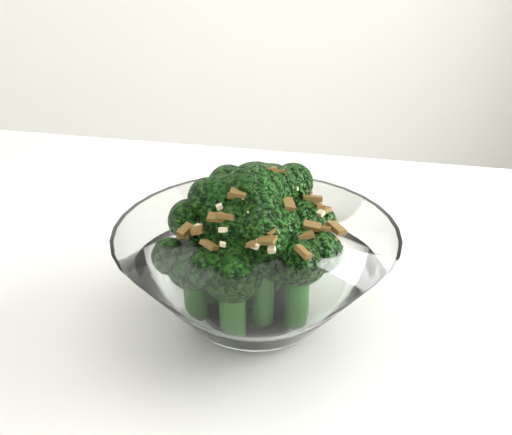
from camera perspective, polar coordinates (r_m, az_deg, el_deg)
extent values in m
cube|color=white|center=(0.59, -5.74, -8.42)|extent=(1.42, 1.21, 0.04)
cylinder|color=white|center=(1.28, -23.91, -9.75)|extent=(0.04, 0.04, 0.71)
cylinder|color=white|center=(0.54, 0.00, -9.40)|extent=(0.10, 0.10, 0.01)
cylinder|color=#1C5015|center=(0.50, 0.00, -4.24)|extent=(0.02, 0.02, 0.09)
sphere|color=#15440C|center=(0.48, 0.00, 2.17)|extent=(0.06, 0.06, 0.06)
cylinder|color=#1C5015|center=(0.53, 1.34, -3.19)|extent=(0.02, 0.02, 0.09)
sphere|color=#15440C|center=(0.50, 1.41, 2.44)|extent=(0.05, 0.05, 0.05)
cylinder|color=#1C5015|center=(0.51, -2.69, -4.37)|extent=(0.02, 0.02, 0.08)
sphere|color=#15440C|center=(0.49, -2.83, 1.25)|extent=(0.06, 0.06, 0.06)
cylinder|color=#1C5015|center=(0.49, 0.62, -6.65)|extent=(0.02, 0.02, 0.08)
sphere|color=#15440C|center=(0.46, 0.65, -1.12)|extent=(0.05, 0.05, 0.05)
cylinder|color=#1C5015|center=(0.52, 4.25, -5.23)|extent=(0.02, 0.02, 0.06)
sphere|color=#15440C|center=(0.50, 4.43, -0.87)|extent=(0.05, 0.05, 0.05)
cylinder|color=#1C5015|center=(0.52, -4.58, -5.27)|extent=(0.02, 0.02, 0.06)
sphere|color=#15440C|center=(0.50, -4.76, -1.05)|extent=(0.05, 0.05, 0.05)
cylinder|color=#1C5015|center=(0.49, 4.12, -8.10)|extent=(0.02, 0.02, 0.06)
sphere|color=#15440C|center=(0.47, 4.29, -3.94)|extent=(0.05, 0.05, 0.05)
cylinder|color=#1C5015|center=(0.48, -2.54, -8.56)|extent=(0.02, 0.02, 0.06)
sphere|color=#15440C|center=(0.46, -2.64, -4.55)|extent=(0.05, 0.05, 0.05)
cylinder|color=#1C5015|center=(0.56, 4.47, -4.08)|extent=(0.02, 0.02, 0.05)
sphere|color=#15440C|center=(0.54, 4.60, -0.92)|extent=(0.04, 0.04, 0.04)
cylinder|color=#1C5015|center=(0.50, -6.08, -7.92)|extent=(0.02, 0.02, 0.04)
sphere|color=#15440C|center=(0.48, -6.28, -4.62)|extent=(0.05, 0.05, 0.05)
cylinder|color=#1C5015|center=(0.56, -0.40, -3.56)|extent=(0.02, 0.02, 0.05)
sphere|color=#15440C|center=(0.54, -0.41, -0.31)|extent=(0.04, 0.04, 0.04)
cylinder|color=#1C5015|center=(0.48, -2.23, -9.47)|extent=(0.02, 0.02, 0.05)
sphere|color=#15440C|center=(0.45, -2.32, -5.54)|extent=(0.05, 0.05, 0.05)
cube|color=olive|center=(0.46, 3.27, 1.39)|extent=(0.01, 0.02, 0.01)
cube|color=olive|center=(0.50, -5.23, 1.71)|extent=(0.02, 0.02, 0.01)
cube|color=olive|center=(0.44, -4.71, -2.74)|extent=(0.02, 0.02, 0.01)
cube|color=olive|center=(0.52, 1.41, 3.57)|extent=(0.02, 0.02, 0.01)
cube|color=olive|center=(0.51, 1.13, 4.08)|extent=(0.01, 0.02, 0.01)
cube|color=olive|center=(0.51, -3.93, 2.58)|extent=(0.02, 0.01, 0.01)
cube|color=olive|center=(0.52, -4.02, 2.40)|extent=(0.02, 0.02, 0.01)
cube|color=olive|center=(0.54, -2.59, 3.06)|extent=(0.02, 0.02, 0.01)
cube|color=olive|center=(0.45, -5.90, -1.18)|extent=(0.01, 0.02, 0.01)
cube|color=olive|center=(0.49, 6.13, 1.23)|extent=(0.01, 0.02, 0.01)
cube|color=olive|center=(0.47, 8.04, -1.05)|extent=(0.02, 0.02, 0.01)
cube|color=olive|center=(0.43, -0.16, -2.53)|extent=(0.02, 0.02, 0.01)
cube|color=olive|center=(0.50, 1.27, 4.33)|extent=(0.02, 0.02, 0.01)
cube|color=olive|center=(0.48, -4.00, 3.16)|extent=(0.02, 0.02, 0.01)
cube|color=olive|center=(0.49, -5.56, 2.17)|extent=(0.02, 0.02, 0.01)
cube|color=olive|center=(0.49, -0.46, 4.39)|extent=(0.01, 0.01, 0.01)
cube|color=olive|center=(0.49, 5.65, 1.91)|extent=(0.02, 0.01, 0.01)
cube|color=olive|center=(0.43, 1.09, -2.28)|extent=(0.02, 0.02, 0.01)
cube|color=olive|center=(0.46, -7.09, -1.21)|extent=(0.01, 0.01, 0.01)
cube|color=olive|center=(0.51, 4.61, 2.42)|extent=(0.02, 0.02, 0.01)
cube|color=olive|center=(0.45, 4.98, -1.84)|extent=(0.01, 0.01, 0.01)
cube|color=olive|center=(0.51, -3.78, 3.26)|extent=(0.02, 0.02, 0.01)
cube|color=olive|center=(0.48, -2.90, 3.84)|extent=(0.01, 0.01, 0.01)
cube|color=olive|center=(0.49, 6.69, 0.81)|extent=(0.02, 0.02, 0.01)
cube|color=olive|center=(0.52, 2.76, 3.42)|extent=(0.02, 0.01, 0.01)
cube|color=olive|center=(0.48, -3.18, 3.67)|extent=(0.01, 0.01, 0.01)
cube|color=olive|center=(0.44, 1.57, -1.17)|extent=(0.01, 0.01, 0.01)
cube|color=olive|center=(0.46, -1.81, 2.26)|extent=(0.02, 0.01, 0.00)
cube|color=olive|center=(0.50, -0.49, 4.53)|extent=(0.01, 0.01, 0.01)
cube|color=olive|center=(0.46, 7.22, -2.23)|extent=(0.01, 0.02, 0.01)
cube|color=olive|center=(0.52, -1.02, 3.30)|extent=(0.01, 0.02, 0.01)
cube|color=olive|center=(0.50, -5.77, 2.07)|extent=(0.02, 0.01, 0.01)
cube|color=olive|center=(0.46, 1.11, 4.78)|extent=(0.02, 0.01, 0.01)
cube|color=olive|center=(0.46, 5.60, -0.84)|extent=(0.02, 0.01, 0.01)
cube|color=olive|center=(0.47, 1.83, 4.58)|extent=(0.02, 0.01, 0.01)
cube|color=olive|center=(0.43, 4.73, -3.46)|extent=(0.01, 0.02, 0.01)
cube|color=olive|center=(0.45, -1.79, 2.48)|extent=(0.02, 0.01, 0.01)
cube|color=olive|center=(0.45, -2.97, 0.20)|extent=(0.02, 0.02, 0.01)
cube|color=olive|center=(0.45, -3.81, 0.01)|extent=(0.02, 0.01, 0.01)
cube|color=olive|center=(0.50, 3.16, 2.96)|extent=(0.01, 0.01, 0.01)
cube|color=olive|center=(0.47, 6.91, -1.03)|extent=(0.02, 0.02, 0.01)
cube|color=olive|center=(0.47, -7.28, -1.60)|extent=(0.01, 0.02, 0.01)
cube|color=beige|center=(0.49, -2.71, 4.15)|extent=(0.01, 0.01, 0.01)
cube|color=beige|center=(0.44, 1.59, -2.40)|extent=(0.01, 0.01, 0.00)
cube|color=beige|center=(0.47, -4.20, 2.18)|extent=(0.01, 0.01, 0.01)
cube|color=beige|center=(0.48, 3.89, 2.88)|extent=(0.01, 0.01, 0.00)
cube|color=beige|center=(0.43, 1.58, -3.22)|extent=(0.01, 0.01, 0.01)
cube|color=beige|center=(0.43, -0.08, -2.85)|extent=(0.01, 0.01, 0.01)
cube|color=beige|center=(0.52, 3.07, 3.01)|extent=(0.00, 0.00, 0.00)
cube|color=beige|center=(0.51, -4.59, 2.73)|extent=(0.01, 0.01, 0.01)
cube|color=beige|center=(0.44, -0.49, 0.38)|extent=(0.01, 0.01, 0.01)
cube|color=beige|center=(0.50, -0.57, 4.45)|extent=(0.01, 0.01, 0.01)
cube|color=beige|center=(0.45, 1.10, 2.84)|extent=(0.01, 0.01, 0.00)
cube|color=beige|center=(0.46, -5.84, -0.95)|extent=(0.01, 0.01, 0.01)
cube|color=beige|center=(0.49, -0.95, 4.88)|extent=(0.00, 0.01, 0.00)
cube|color=beige|center=(0.51, 1.79, 3.41)|extent=(0.01, 0.01, 0.00)
cube|color=beige|center=(0.51, 3.19, 3.29)|extent=(0.01, 0.01, 0.01)
cube|color=beige|center=(0.53, -3.69, 2.89)|extent=(0.01, 0.01, 0.00)
cube|color=beige|center=(0.52, 2.24, 3.50)|extent=(0.01, 0.01, 0.01)
cube|color=beige|center=(0.44, -3.33, -1.23)|extent=(0.01, 0.01, 0.01)
cube|color=beige|center=(0.52, 0.42, 3.75)|extent=(0.01, 0.01, 0.01)
cube|color=beige|center=(0.44, 2.19, -1.70)|extent=(0.01, 0.01, 0.01)
cube|color=beige|center=(0.43, 0.33, -2.42)|extent=(0.01, 0.01, 0.01)
cube|color=beige|center=(0.52, 4.23, 2.83)|extent=(0.01, 0.01, 0.01)
cube|color=beige|center=(0.45, -3.68, 1.08)|extent=(0.01, 0.01, 0.00)
cube|color=beige|center=(0.43, -3.36, -2.69)|extent=(0.00, 0.00, 0.00)
cube|color=beige|center=(0.45, -1.19, 2.14)|extent=(0.01, 0.01, 0.01)
cube|color=beige|center=(0.52, 2.57, 3.25)|extent=(0.01, 0.01, 0.00)
cube|color=beige|center=(0.48, 6.49, 0.43)|extent=(0.01, 0.01, 0.01)
cube|color=beige|center=(0.44, 1.00, 0.61)|extent=(0.01, 0.01, 0.01)
cube|color=beige|center=(0.53, -2.47, 3.35)|extent=(0.01, 0.01, 0.00)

